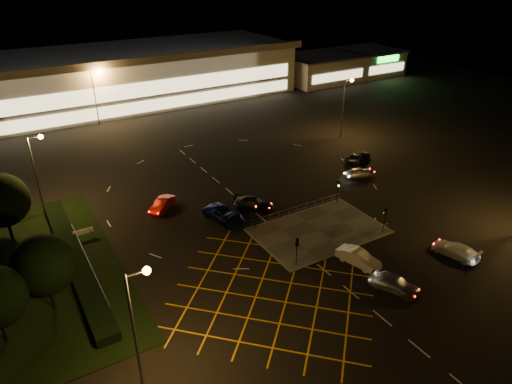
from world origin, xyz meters
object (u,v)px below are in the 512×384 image
signal_ne (338,187)px  car_far_dkgrey (254,204)px  car_near_silver (394,283)px  car_circ_red (162,204)px  car_left_blue (224,215)px  signal_nw (255,212)px  car_right_silver (359,172)px  signal_sw (297,246)px  signal_se (385,215)px  car_east_grey (358,156)px  car_approach_white (456,250)px  car_queue_white (358,258)px

signal_ne → car_far_dkgrey: signal_ne is taller
car_near_silver → car_circ_red: car_near_silver is taller
signal_ne → car_left_blue: size_ratio=0.56×
car_left_blue → car_far_dkgrey: bearing=-6.3°
signal_nw → car_right_silver: (19.88, 4.48, -1.67)m
signal_sw → signal_se: (12.00, 0.00, 0.00)m
signal_se → car_east_grey: bearing=-124.5°
car_far_dkgrey → car_circ_red: size_ratio=1.16×
signal_nw → car_far_dkgrey: size_ratio=0.64×
car_far_dkgrey → car_east_grey: 21.75m
car_approach_white → car_left_blue: bearing=-59.3°
car_far_dkgrey → car_circ_red: (-9.72, 5.67, -0.01)m
car_left_blue → car_east_grey: 26.19m
signal_se → car_approach_white: 7.99m
car_left_blue → car_east_grey: size_ratio=1.06×
car_near_silver → car_far_dkgrey: (-3.24, 20.08, -0.07)m
car_approach_white → car_east_grey: bearing=-121.2°
signal_sw → car_near_silver: 9.73m
car_far_dkgrey → car_circ_red: car_far_dkgrey is taller
signal_nw → car_near_silver: 16.83m
signal_se → car_near_silver: size_ratio=0.68×
signal_sw → car_queue_white: signal_sw is taller
signal_ne → car_approach_white: 15.54m
car_right_silver → car_near_silver: bearing=155.4°
signal_sw → car_queue_white: (5.53, -3.01, -1.60)m
signal_se → car_left_blue: (-14.06, 11.67, -1.58)m
car_circ_red → car_right_silver: bearing=38.8°
car_right_silver → car_circ_red: 27.79m
signal_sw → car_queue_white: 6.50m
car_east_grey → car_approach_white: (-8.40, -23.99, -0.03)m
car_near_silver → car_approach_white: size_ratio=0.96×
car_east_grey → signal_sw: bearing=99.6°
signal_se → car_left_blue: size_ratio=0.56×
car_near_silver → car_right_silver: 24.81m
signal_se → car_far_dkgrey: 15.70m
signal_se → car_left_blue: bearing=-39.7°
car_far_dkgrey → car_right_silver: size_ratio=1.22×
signal_nw → car_near_silver: bearing=-70.5°
signal_nw → car_queue_white: signal_nw is taller
car_near_silver → car_approach_white: bearing=-18.9°
car_circ_red → car_approach_white: bearing=2.2°
signal_sw → signal_se: 12.00m
car_near_silver → car_circ_red: size_ratio=1.09×
car_far_dkgrey → signal_se: bearing=-96.8°
signal_nw → car_approach_white: bearing=-44.8°
car_far_dkgrey → car_right_silver: bearing=-44.3°
car_circ_red → car_east_grey: bearing=48.2°
signal_ne → car_circ_red: bearing=152.8°
signal_sw → car_left_blue: signal_sw is taller
signal_se → car_near_silver: bearing=50.6°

